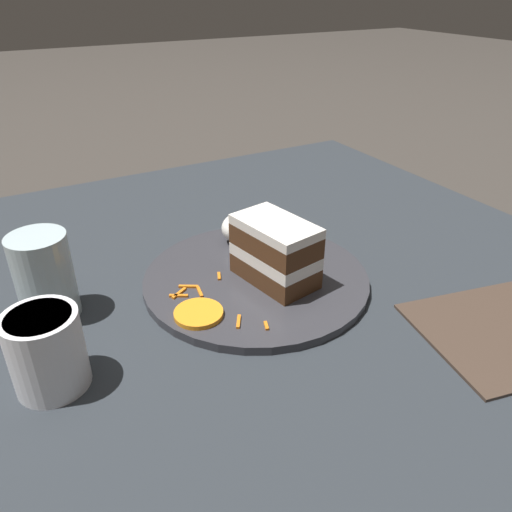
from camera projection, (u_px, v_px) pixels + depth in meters
ground_plane at (294, 295)px, 0.71m from camera, size 6.00×6.00×0.00m
dining_table at (295, 288)px, 0.70m from camera, size 0.90×1.04×0.03m
plate at (256, 279)px, 0.68m from camera, size 0.31×0.31×0.01m
cake_slice at (274, 250)px, 0.65m from camera, size 0.09×0.12×0.09m
cream_dollop at (243, 227)px, 0.76m from camera, size 0.07×0.06×0.05m
orange_garnish at (199, 313)px, 0.60m from camera, size 0.06×0.06×0.01m
carrot_shreds_scatter at (217, 288)px, 0.65m from camera, size 0.18×0.19×0.00m
drinking_glass at (46, 282)px, 0.60m from camera, size 0.07×0.07×0.11m
coffee_mug at (46, 348)px, 0.49m from camera, size 0.07×0.07×0.09m
menu_card at (501, 332)px, 0.59m from camera, size 0.21×0.20×0.00m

